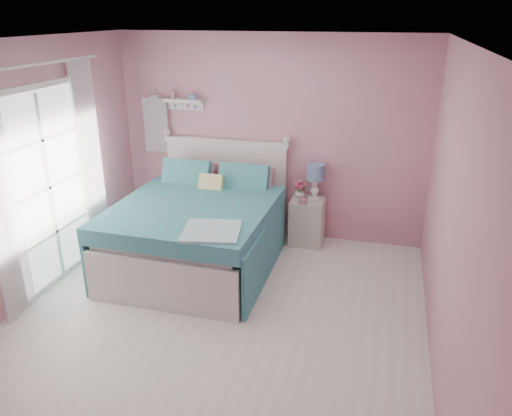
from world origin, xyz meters
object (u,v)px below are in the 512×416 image
at_px(nightstand, 307,221).
at_px(table_lamp, 316,175).
at_px(teacup, 303,200).
at_px(bed, 199,230).
at_px(vase, 300,193).

relative_size(nightstand, table_lamp, 1.34).
distance_m(nightstand, teacup, 0.37).
distance_m(nightstand, table_lamp, 0.62).
distance_m(bed, table_lamp, 1.61).
xyz_separation_m(nightstand, table_lamp, (0.07, 0.07, 0.61)).
bearing_deg(nightstand, teacup, -106.61).
relative_size(bed, table_lamp, 4.89).
bearing_deg(bed, table_lamp, 39.04).
height_order(bed, teacup, bed).
bearing_deg(teacup, nightstand, 73.39).
bearing_deg(teacup, table_lamp, 62.18).
distance_m(bed, nightstand, 1.44).
bearing_deg(nightstand, bed, -142.72).
relative_size(bed, vase, 16.29).
height_order(table_lamp, vase, table_lamp).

